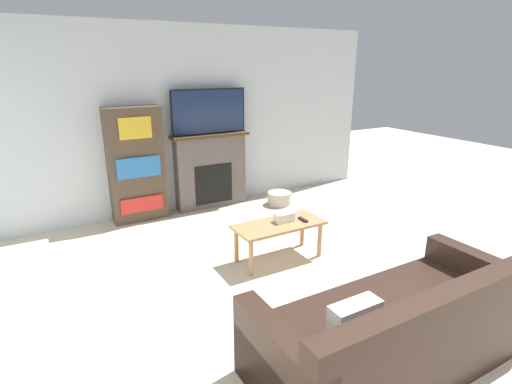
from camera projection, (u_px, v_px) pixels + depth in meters
wall_back at (183, 121)px, 5.89m from camera, size 6.56×0.06×2.70m
fireplace at (211, 170)px, 6.17m from camera, size 1.20×0.28×1.15m
tv at (209, 112)px, 5.88m from camera, size 1.16×0.03×0.66m
couch at (396, 332)px, 2.94m from camera, size 2.17×0.94×0.80m
coffee_table at (279, 229)px, 4.50m from camera, size 1.03×0.46×0.44m
tissue_box at (284, 217)px, 4.53m from camera, size 0.22×0.12×0.10m
remote_control at (303, 220)px, 4.56m from camera, size 0.04×0.15×0.02m
bookshelf at (136, 165)px, 5.56m from camera, size 0.76×0.29×1.61m
storage_basket at (279, 198)px, 6.38m from camera, size 0.38×0.38×0.20m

